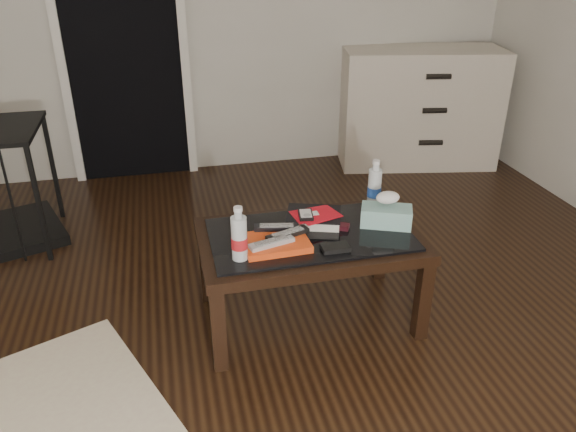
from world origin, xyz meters
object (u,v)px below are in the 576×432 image
(water_bottle_right, at_px, (375,183))
(tissue_box, at_px, (386,216))
(coffee_table, at_px, (310,246))
(dresser, at_px, (419,108))
(textbook, at_px, (314,218))
(water_bottle_left, at_px, (239,233))

(water_bottle_right, bearing_deg, tissue_box, -95.27)
(coffee_table, distance_m, water_bottle_right, 0.48)
(dresser, height_order, textbook, dresser)
(water_bottle_left, xyz_separation_m, tissue_box, (0.71, 0.14, -0.07))
(coffee_table, height_order, water_bottle_left, water_bottle_left)
(water_bottle_left, bearing_deg, tissue_box, 11.59)
(coffee_table, bearing_deg, dresser, 52.86)
(water_bottle_right, xyz_separation_m, tissue_box, (-0.02, -0.21, -0.07))
(dresser, xyz_separation_m, tissue_box, (-1.01, -1.81, 0.06))
(textbook, distance_m, water_bottle_left, 0.47)
(dresser, height_order, tissue_box, dresser)
(dresser, height_order, water_bottle_left, dresser)
(textbook, bearing_deg, dresser, 70.52)
(coffee_table, xyz_separation_m, water_bottle_left, (-0.34, -0.14, 0.18))
(dresser, relative_size, textbook, 5.09)
(coffee_table, relative_size, dresser, 0.79)
(textbook, height_order, tissue_box, tissue_box)
(textbook, xyz_separation_m, tissue_box, (0.32, -0.10, 0.02))
(tissue_box, bearing_deg, dresser, 83.56)
(textbook, relative_size, water_bottle_right, 1.05)
(textbook, bearing_deg, water_bottle_right, 35.96)
(water_bottle_right, bearing_deg, textbook, -162.41)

